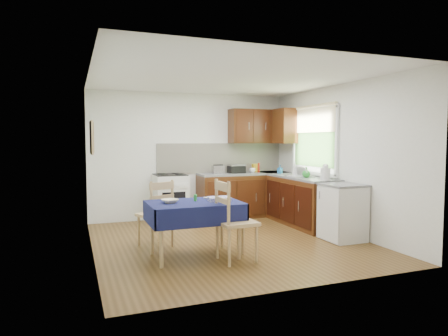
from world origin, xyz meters
name	(u,v)px	position (x,y,z in m)	size (l,w,h in m)	color
floor	(229,241)	(0.00, 0.00, 0.00)	(4.20, 4.20, 0.00)	#4D3214
ceiling	(229,78)	(0.00, 0.00, 2.50)	(4.00, 4.20, 0.02)	white
wall_back	(191,156)	(0.00, 2.10, 1.25)	(4.00, 0.02, 2.50)	silver
wall_front	(303,171)	(0.00, -2.10, 1.25)	(4.00, 0.02, 2.50)	silver
wall_left	(91,164)	(-2.00, 0.00, 1.25)	(0.02, 4.20, 2.50)	white
wall_right	(338,159)	(2.00, 0.00, 1.25)	(0.02, 4.20, 2.50)	silver
base_cabinets	(270,198)	(1.36, 1.26, 0.43)	(1.90, 2.30, 0.86)	#301B08
worktop_back	(244,174)	(1.05, 1.80, 0.88)	(1.90, 0.60, 0.04)	slate
worktop_right	(302,178)	(1.70, 0.65, 0.88)	(0.60, 1.70, 0.04)	slate
worktop_corner	(273,173)	(1.70, 1.80, 0.88)	(0.60, 0.60, 0.04)	slate
splashback	(221,158)	(0.65, 2.08, 1.20)	(2.70, 0.02, 0.60)	#F4E8CF
upper_cabinets	(265,126)	(1.52, 1.80, 1.85)	(1.20, 0.85, 0.70)	#301B08
stove	(170,198)	(-0.50, 1.80, 0.46)	(0.60, 0.61, 0.92)	silver
window	(314,136)	(1.97, 0.70, 1.65)	(0.04, 1.48, 1.26)	#305322
fridge	(343,212)	(1.70, -0.55, 0.44)	(0.58, 0.60, 0.89)	silver
corkboard	(92,138)	(-1.97, 0.30, 1.60)	(0.04, 0.62, 0.47)	tan
dining_table	(194,210)	(-0.73, -0.59, 0.64)	(1.23, 0.83, 0.74)	#0F173D
chair_far	(157,212)	(-1.10, 0.08, 0.52)	(0.56, 0.56, 0.99)	tan
chair_near	(233,218)	(-0.32, -0.96, 0.56)	(0.49, 0.49, 1.06)	tan
toaster	(218,169)	(0.48, 1.79, 0.98)	(0.24, 0.14, 0.18)	#B1B1B6
sandwich_press	(236,169)	(0.87, 1.79, 0.99)	(0.31, 0.27, 0.18)	black
sauce_bottle	(259,168)	(1.35, 1.76, 1.00)	(0.04, 0.04, 0.20)	#B0200E
yellow_packet	(255,168)	(1.36, 1.93, 0.99)	(0.13, 0.09, 0.17)	gold
dish_rack	(301,176)	(1.64, 0.60, 0.92)	(0.40, 0.31, 0.19)	#96969B
kettle	(325,173)	(1.68, -0.10, 1.02)	(0.16, 0.16, 0.28)	silver
cup	(252,170)	(1.21, 1.75, 0.95)	(0.12, 0.12, 0.10)	white
soap_bottle_a	(295,169)	(1.62, 0.77, 1.03)	(0.10, 0.10, 0.27)	silver
soap_bottle_b	(280,169)	(1.63, 1.36, 0.98)	(0.08, 0.08, 0.17)	#1E68B4
soap_bottle_c	(306,172)	(1.66, 0.45, 0.99)	(0.14, 0.14, 0.18)	#248529
plate_bowl	(170,201)	(-1.05, -0.56, 0.77)	(0.21, 0.21, 0.05)	#F2E7C6
book	(210,199)	(-0.45, -0.44, 0.75)	(0.17, 0.24, 0.02)	white
spice_jar	(195,198)	(-0.69, -0.51, 0.79)	(0.04, 0.04, 0.09)	green
tea_towel	(219,199)	(-0.38, -0.59, 0.77)	(0.29, 0.23, 0.05)	navy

